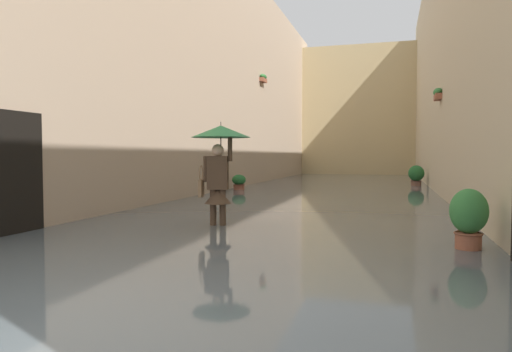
{
  "coord_description": "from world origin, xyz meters",
  "views": [
    {
      "loc": [
        -2.26,
        2.73,
        1.47
      ],
      "look_at": [
        0.33,
        -6.13,
        1.05
      ],
      "focal_mm": 32.59,
      "sensor_mm": 36.0,
      "label": 1
    }
  ],
  "objects": [
    {
      "name": "person_wading",
      "position": [
        0.8,
        -5.32,
        1.5
      ],
      "size": [
        1.1,
        1.1,
        2.08
      ],
      "color": "#4C4233",
      "rests_on": "ground_plane"
    },
    {
      "name": "ground_plane",
      "position": [
        0.0,
        -14.62,
        0.0
      ],
      "size": [
        73.12,
        73.12,
        0.0
      ],
      "primitive_type": "plane",
      "color": "gray"
    },
    {
      "name": "potted_plant_mid_right",
      "position": [
        3.28,
        -13.91,
        0.41
      ],
      "size": [
        0.53,
        0.53,
        0.73
      ],
      "color": "brown",
      "rests_on": "ground_plane"
    },
    {
      "name": "potted_plant_far_left",
      "position": [
        -3.3,
        -4.24,
        0.58
      ],
      "size": [
        0.51,
        0.51,
        1.0
      ],
      "color": "#9E563D",
      "rests_on": "ground_plane"
    },
    {
      "name": "building_facade_far",
      "position": [
        0.0,
        -30.15,
        4.44
      ],
      "size": [
        11.11,
        1.8,
        8.89
      ],
      "primitive_type": "cube",
      "color": "tan",
      "rests_on": "ground_plane"
    },
    {
      "name": "building_facade_left",
      "position": [
        -4.65,
        -14.62,
        5.07
      ],
      "size": [
        2.04,
        33.25,
        10.13
      ],
      "color": "beige",
      "rests_on": "ground_plane"
    },
    {
      "name": "potted_plant_near_left",
      "position": [
        -3.28,
        -18.2,
        0.6
      ],
      "size": [
        0.66,
        0.66,
        1.03
      ],
      "color": "brown",
      "rests_on": "ground_plane"
    },
    {
      "name": "building_facade_right",
      "position": [
        4.65,
        -14.62,
        4.77
      ],
      "size": [
        2.04,
        33.25,
        9.53
      ],
      "color": "tan",
      "rests_on": "ground_plane"
    },
    {
      "name": "flood_water",
      "position": [
        0.0,
        -14.62,
        0.08
      ],
      "size": [
        8.31,
        35.25,
        0.16
      ],
      "primitive_type": "cube",
      "color": "#515B60",
      "rests_on": "ground_plane"
    }
  ]
}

